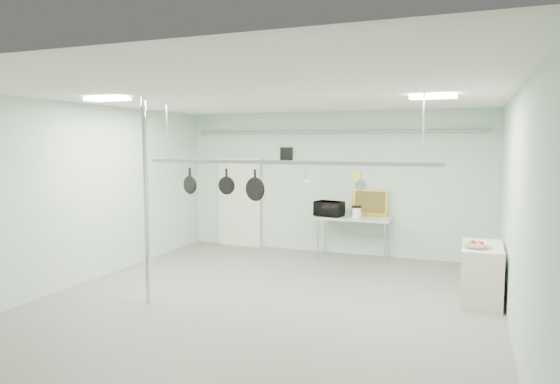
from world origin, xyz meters
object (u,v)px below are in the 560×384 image
at_px(coffee_canister, 357,213).
at_px(skillet_mid, 226,182).
at_px(chrome_pole, 146,202).
at_px(prep_table, 354,220).
at_px(microwave, 329,209).
at_px(skillet_left, 190,181).
at_px(skillet_right, 255,185).
at_px(pot_rack, 282,160).
at_px(side_cabinet, 481,273).
at_px(fruit_bowl, 476,245).

height_order(coffee_canister, skillet_mid, skillet_mid).
height_order(chrome_pole, skillet_mid, chrome_pole).
bearing_deg(prep_table, coffee_canister, -58.06).
xyz_separation_m(microwave, skillet_left, (-1.53, -3.23, 0.80)).
bearing_deg(skillet_left, skillet_right, 19.53).
distance_m(skillet_left, skillet_right, 1.20).
xyz_separation_m(pot_rack, coffee_canister, (0.49, 3.16, -1.21)).
xyz_separation_m(chrome_pole, coffee_canister, (2.39, 4.06, -0.58)).
relative_size(side_cabinet, skillet_left, 2.76).
bearing_deg(microwave, skillet_right, 96.65).
xyz_separation_m(chrome_pole, skillet_right, (1.43, 0.90, 0.23)).
xyz_separation_m(skillet_mid, skillet_right, (0.51, 0.00, -0.04)).
bearing_deg(prep_table, side_cabinet, -40.79).
distance_m(chrome_pole, pot_rack, 2.19).
bearing_deg(skillet_left, microwave, 84.12).
relative_size(microwave, skillet_right, 1.15).
bearing_deg(pot_rack, skillet_left, 180.00).
bearing_deg(pot_rack, chrome_pole, -154.65).
xyz_separation_m(microwave, skillet_right, (-0.34, -3.23, 0.76)).
relative_size(chrome_pole, microwave, 5.43).
height_order(coffee_canister, skillet_right, skillet_right).
bearing_deg(skillet_mid, skillet_left, -178.76).
bearing_deg(skillet_mid, pot_rack, 1.24).
bearing_deg(skillet_right, side_cabinet, 33.06).
relative_size(side_cabinet, skillet_mid, 2.83).
xyz_separation_m(prep_table, skillet_mid, (-1.38, -3.30, 1.04)).
relative_size(coffee_canister, fruit_bowl, 0.58).
height_order(chrome_pole, pot_rack, chrome_pole).
xyz_separation_m(coffee_canister, skillet_left, (-2.15, -3.16, 0.85)).
bearing_deg(coffee_canister, fruit_bowl, -44.52).
height_order(prep_table, skillet_right, skillet_right).
height_order(side_cabinet, skillet_left, skillet_left).
bearing_deg(pot_rack, fruit_bowl, 16.42).
relative_size(pot_rack, skillet_left, 11.04).
distance_m(microwave, skillet_mid, 3.43).
bearing_deg(fruit_bowl, microwave, 141.24).
xyz_separation_m(coffee_canister, skillet_right, (-0.96, -3.16, 0.81)).
bearing_deg(prep_table, skillet_mid, -112.65).
height_order(fruit_bowl, skillet_right, skillet_right).
bearing_deg(fruit_bowl, prep_table, 134.82).
bearing_deg(pot_rack, prep_table, 83.09).
bearing_deg(prep_table, skillet_left, -122.03).
bearing_deg(chrome_pole, microwave, 66.81).
relative_size(chrome_pole, pot_rack, 0.67).
distance_m(microwave, coffee_canister, 0.63).
bearing_deg(microwave, pot_rack, 104.92).
distance_m(chrome_pole, side_cabinet, 5.37).
relative_size(chrome_pole, skillet_right, 6.24).
bearing_deg(side_cabinet, skillet_right, -162.16).
relative_size(skillet_left, skillet_mid, 1.02).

